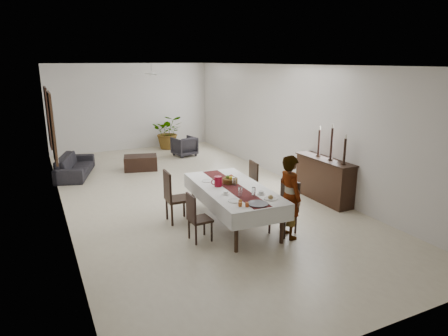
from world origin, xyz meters
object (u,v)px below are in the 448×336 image
at_px(dining_table_top, 233,189).
at_px(red_pitcher, 218,181).
at_px(sideboard_body, 324,180).
at_px(woman, 290,197).
at_px(sofa, 75,166).

xyz_separation_m(dining_table_top, red_pitcher, (-0.25, 0.17, 0.14)).
relative_size(red_pitcher, sideboard_body, 0.13).
distance_m(dining_table_top, woman, 1.24).
distance_m(dining_table_top, sofa, 5.84).
distance_m(woman, sofa, 7.08).
bearing_deg(dining_table_top, red_pitcher, 149.04).
xyz_separation_m(woman, sideboard_body, (1.98, 1.37, -0.31)).
relative_size(dining_table_top, woman, 1.56).
distance_m(woman, sideboard_body, 2.42).
xyz_separation_m(dining_table_top, woman, (0.68, -1.04, 0.05)).
relative_size(dining_table_top, sofa, 1.23).
bearing_deg(woman, sideboard_body, -54.17).
bearing_deg(red_pitcher, sideboard_body, 3.19).
bearing_deg(sofa, woman, -135.41).
height_order(woman, sideboard_body, woman).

